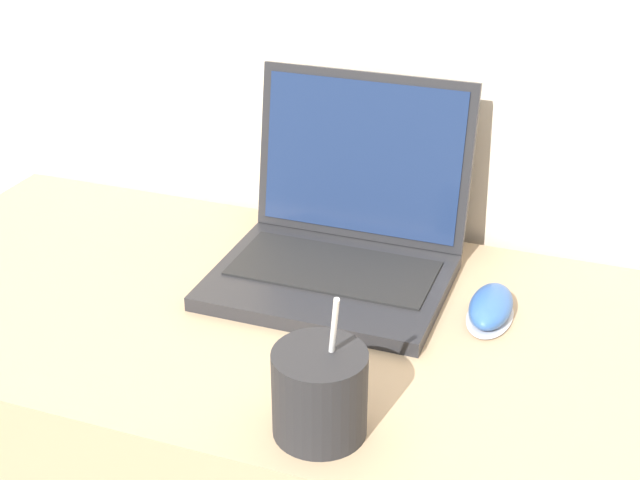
% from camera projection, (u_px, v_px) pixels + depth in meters
% --- Properties ---
extents(laptop, '(0.32, 0.30, 0.26)m').
position_uv_depth(laptop, '(342.00, 234.00, 1.25)').
color(laptop, '#232326').
rests_on(laptop, desk).
extents(drink_cup, '(0.10, 0.10, 0.18)m').
position_uv_depth(drink_cup, '(320.00, 391.00, 0.94)').
color(drink_cup, '#232326').
rests_on(drink_cup, desk).
extents(computer_mouse, '(0.06, 0.12, 0.04)m').
position_uv_depth(computer_mouse, '(491.00, 308.00, 1.16)').
color(computer_mouse, '#B2B2B7').
rests_on(computer_mouse, desk).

